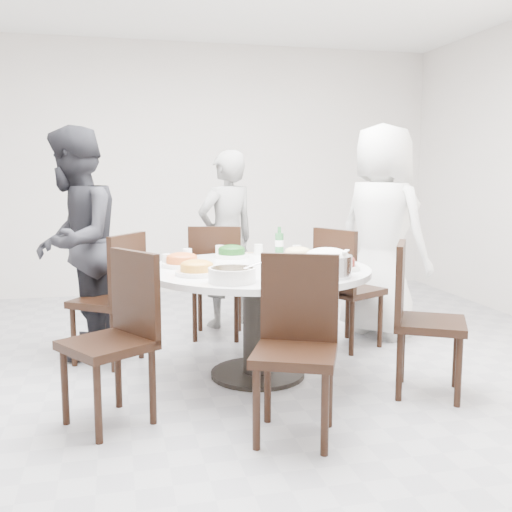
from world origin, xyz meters
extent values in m
cube|color=#A1A1A5|center=(0.00, 0.00, 0.00)|extent=(6.00, 6.00, 0.01)
cube|color=silver|center=(0.00, 3.00, 1.40)|extent=(6.00, 0.01, 2.80)
cylinder|color=white|center=(0.21, -0.01, 0.38)|extent=(1.50, 1.50, 0.75)
cube|color=black|center=(1.08, 0.49, 0.47)|extent=(0.56, 0.56, 0.95)
cube|color=black|center=(0.11, 1.02, 0.47)|extent=(0.52, 0.52, 0.95)
cube|color=black|center=(-0.79, 0.53, 0.47)|extent=(0.59, 0.59, 0.95)
cube|color=black|center=(-0.78, -0.59, 0.47)|extent=(0.58, 0.58, 0.95)
cube|color=black|center=(0.17, -0.99, 0.47)|extent=(0.55, 0.55, 0.95)
cube|color=black|center=(1.17, -0.59, 0.47)|extent=(0.57, 0.57, 0.95)
imported|color=silver|center=(1.46, 0.75, 0.89)|extent=(0.90, 1.03, 1.77)
imported|color=black|center=(0.26, 1.37, 0.78)|extent=(0.67, 0.57, 1.57)
imported|color=black|center=(-1.01, 0.76, 0.86)|extent=(0.79, 0.94, 1.72)
cylinder|color=white|center=(0.13, 0.48, 0.78)|extent=(0.26, 0.26, 0.07)
cylinder|color=white|center=(0.57, 0.27, 0.78)|extent=(0.24, 0.24, 0.06)
cylinder|color=white|center=(-0.28, 0.14, 0.79)|extent=(0.27, 0.27, 0.07)
cylinder|color=white|center=(0.69, -0.21, 0.79)|extent=(0.29, 0.29, 0.07)
cylinder|color=white|center=(-0.23, -0.21, 0.78)|extent=(0.27, 0.27, 0.07)
cylinder|color=silver|center=(0.54, -0.44, 0.82)|extent=(0.31, 0.31, 0.13)
cylinder|color=white|center=(-0.06, -0.50, 0.79)|extent=(0.28, 0.28, 0.09)
cylinder|color=#2B6B38|center=(0.49, 0.48, 0.86)|extent=(0.06, 0.06, 0.22)
cylinder|color=white|center=(0.24, 0.60, 0.79)|extent=(0.07, 0.07, 0.08)
camera|label=1|loc=(-0.72, -3.84, 1.39)|focal=42.00mm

